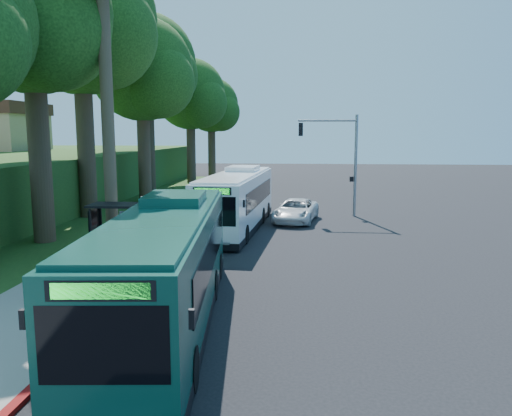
# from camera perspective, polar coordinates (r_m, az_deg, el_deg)

# --- Properties ---
(ground) EXTENTS (140.00, 140.00, 0.00)m
(ground) POSITION_cam_1_polar(r_m,az_deg,el_deg) (25.57, 2.77, -4.45)
(ground) COLOR black
(ground) RESTS_ON ground
(sidewalk) EXTENTS (4.50, 70.00, 0.12)m
(sidewalk) POSITION_cam_1_polar(r_m,az_deg,el_deg) (26.83, -13.05, -3.92)
(sidewalk) COLOR gray
(sidewalk) RESTS_ON ground
(red_curb) EXTENTS (0.25, 30.00, 0.13)m
(red_curb) POSITION_cam_1_polar(r_m,az_deg,el_deg) (22.45, -10.57, -6.27)
(red_curb) COLOR maroon
(red_curb) RESTS_ON ground
(grass_verge) EXTENTS (8.00, 70.00, 0.06)m
(grass_verge) POSITION_cam_1_polar(r_m,az_deg,el_deg) (33.47, -19.73, -1.79)
(grass_verge) COLOR #234719
(grass_verge) RESTS_ON ground
(bus_shelter) EXTENTS (3.20, 1.51, 2.55)m
(bus_shelter) POSITION_cam_1_polar(r_m,az_deg,el_deg) (23.83, -15.19, -1.28)
(bus_shelter) COLOR black
(bus_shelter) RESTS_ON ground
(stop_sign_pole) EXTENTS (0.35, 0.06, 3.17)m
(stop_sign_pole) POSITION_cam_1_polar(r_m,az_deg,el_deg) (21.20, -12.48, -1.62)
(stop_sign_pole) COLOR gray
(stop_sign_pole) RESTS_ON ground
(traffic_signal_pole) EXTENTS (4.10, 0.30, 7.00)m
(traffic_signal_pole) POSITION_cam_1_polar(r_m,az_deg,el_deg) (35.04, 9.68, 6.26)
(traffic_signal_pole) COLOR gray
(traffic_signal_pole) RESTS_ON ground
(tree_0) EXTENTS (8.40, 8.00, 15.70)m
(tree_0) POSITION_cam_1_polar(r_m,az_deg,el_deg) (28.74, -24.13, 18.77)
(tree_0) COLOR #382B1E
(tree_0) RESTS_ON ground
(tree_1) EXTENTS (10.50, 10.00, 18.26)m
(tree_1) POSITION_cam_1_polar(r_m,az_deg,el_deg) (36.52, -19.31, 19.11)
(tree_1) COLOR #382B1E
(tree_1) RESTS_ON ground
(tree_2) EXTENTS (8.82, 8.40, 15.12)m
(tree_2) POSITION_cam_1_polar(r_m,az_deg,el_deg) (43.10, -12.81, 14.65)
(tree_2) COLOR #382B1E
(tree_2) RESTS_ON ground
(tree_3) EXTENTS (10.08, 9.60, 17.28)m
(tree_3) POSITION_cam_1_polar(r_m,az_deg,el_deg) (51.44, -12.26, 15.33)
(tree_3) COLOR #382B1E
(tree_3) RESTS_ON ground
(tree_4) EXTENTS (8.40, 8.00, 14.14)m
(tree_4) POSITION_cam_1_polar(r_m,az_deg,el_deg) (58.33, -7.44, 12.40)
(tree_4) COLOR #382B1E
(tree_4) RESTS_ON ground
(tree_5) EXTENTS (7.35, 7.00, 12.86)m
(tree_5) POSITION_cam_1_polar(r_m,az_deg,el_deg) (65.94, -5.07, 11.32)
(tree_5) COLOR #382B1E
(tree_5) RESTS_ON ground
(white_bus) EXTENTS (3.48, 12.49, 3.68)m
(white_bus) POSITION_cam_1_polar(r_m,az_deg,el_deg) (30.04, -2.15, 0.98)
(white_bus) COLOR white
(white_bus) RESTS_ON ground
(teal_bus) EXTENTS (3.82, 12.76, 3.75)m
(teal_bus) POSITION_cam_1_polar(r_m,az_deg,el_deg) (15.38, -10.21, -6.38)
(teal_bus) COLOR #0B3E33
(teal_bus) RESTS_ON ground
(pickup) EXTENTS (3.29, 5.59, 1.46)m
(pickup) POSITION_cam_1_polar(r_m,az_deg,el_deg) (32.78, 4.57, -0.28)
(pickup) COLOR silver
(pickup) RESTS_ON ground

